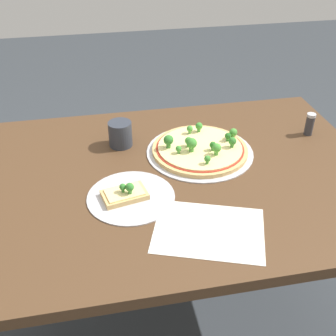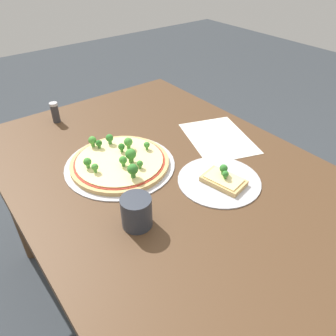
# 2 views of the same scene
# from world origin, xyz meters

# --- Properties ---
(ground_plane) EXTENTS (8.00, 8.00, 0.00)m
(ground_plane) POSITION_xyz_m (0.00, 0.00, 0.00)
(ground_plane) COLOR #33383D
(dining_table) EXTENTS (1.32, 0.93, 0.71)m
(dining_table) POSITION_xyz_m (0.00, 0.00, 0.63)
(dining_table) COLOR #4C331E
(dining_table) RESTS_ON ground_plane
(pizza_tray_whole) EXTENTS (0.37, 0.37, 0.07)m
(pizza_tray_whole) POSITION_xyz_m (0.11, 0.11, 0.72)
(pizza_tray_whole) COLOR #B7B7BC
(pizza_tray_whole) RESTS_ON dining_table
(pizza_tray_slice) EXTENTS (0.26, 0.26, 0.06)m
(pizza_tray_slice) POSITION_xyz_m (-0.16, -0.10, 0.72)
(pizza_tray_slice) COLOR #B7B7BC
(pizza_tray_slice) RESTS_ON dining_table
(drinking_cup) EXTENTS (0.08, 0.08, 0.09)m
(drinking_cup) POSITION_xyz_m (-0.15, 0.21, 0.75)
(drinking_cup) COLOR #2D333D
(drinking_cup) RESTS_ON dining_table
(condiment_shaker) EXTENTS (0.03, 0.03, 0.08)m
(condiment_shaker) POSITION_xyz_m (0.54, 0.15, 0.75)
(condiment_shaker) COLOR #333338
(condiment_shaker) RESTS_ON dining_table
(paper_menu) EXTENTS (0.35, 0.30, 0.00)m
(paper_menu) POSITION_xyz_m (0.04, -0.28, 0.71)
(paper_menu) COLOR silver
(paper_menu) RESTS_ON dining_table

